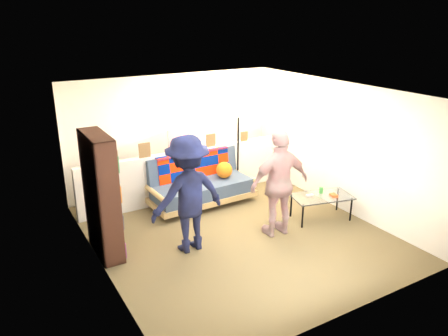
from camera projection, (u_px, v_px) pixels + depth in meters
name	position (u px, v px, depth m)	size (l,w,h in m)	color
ground	(236.00, 233.00, 7.44)	(5.00, 5.00, 0.00)	brown
room_shell	(222.00, 132.00, 7.27)	(4.60, 5.05, 2.45)	silver
half_wall_ledge	(189.00, 174.00, 8.74)	(4.45, 0.15, 1.00)	silver
ledge_decor	(178.00, 143.00, 8.39)	(2.97, 0.02, 0.45)	brown
futon_sofa	(201.00, 183.00, 8.50)	(2.06, 1.05, 0.87)	tan
bookshelf	(102.00, 200.00, 6.55)	(0.32, 0.95, 1.91)	#331911
coffee_table	(322.00, 197.00, 7.83)	(1.17, 0.82, 0.55)	black
floor_lamp	(238.00, 136.00, 8.82)	(0.35, 0.31, 1.68)	black
person_left	(188.00, 194.00, 6.65)	(1.20, 0.69, 1.85)	black
person_right	(280.00, 183.00, 7.13)	(1.06, 0.44, 1.81)	pink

